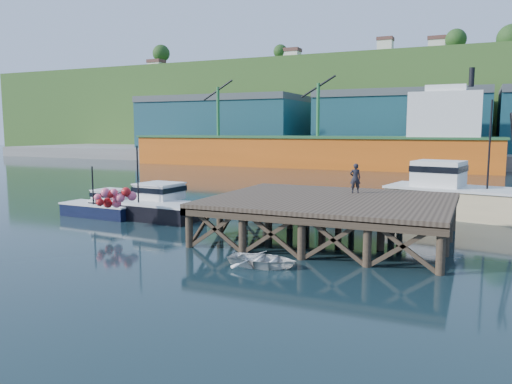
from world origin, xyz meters
The scene contains 12 objects.
ground centered at (0.00, 0.00, 0.00)m, with size 300.00×300.00×0.00m, color black.
wharf centered at (5.50, -0.19, 1.94)m, with size 12.00×10.00×2.62m.
far_quay centered at (0.00, 70.00, 1.00)m, with size 160.00×40.00×2.00m, color gray.
warehouse_left centered at (-35.00, 65.00, 6.50)m, with size 32.00×16.00×9.00m, color #194652.
warehouse_mid centered at (0.00, 65.00, 6.50)m, with size 28.00×16.00×9.00m, color #194652.
cargo_ship centered at (-8.46, 48.00, 3.31)m, with size 55.50×10.00×13.75m.
hillside centered at (0.00, 100.00, 11.00)m, with size 220.00×50.00×22.00m, color #2D511E.
boat_navy centered at (-10.01, 0.44, 0.67)m, with size 5.39×2.96×3.32m.
boat_black centered at (-6.83, 1.26, 0.85)m, with size 7.70×6.46×4.65m.
trawler centered at (12.20, 9.56, 1.54)m, with size 11.72×6.03×7.48m.
dinghy centered at (4.41, -6.47, 0.30)m, with size 2.08×2.91×0.60m, color silver.
dockworker centered at (6.14, 2.58, 2.95)m, with size 0.60×0.39×1.65m, color black.
Camera 1 is at (12.35, -24.91, 5.64)m, focal length 35.00 mm.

